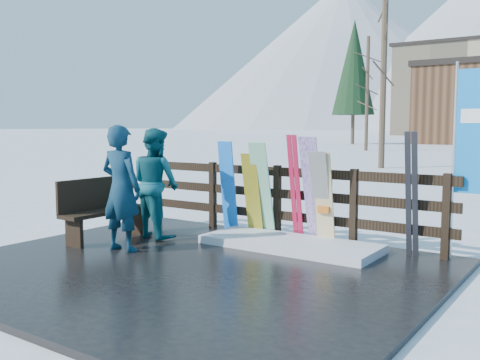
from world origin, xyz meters
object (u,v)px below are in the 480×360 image
Objects in this scene: snowboard_5 at (324,199)px; rental_flag at (468,139)px; bench at (102,207)px; snowboard_0 at (228,187)px; person_front at (121,188)px; snowboard_2 at (252,195)px; snowboard_3 at (313,191)px; snowboard_1 at (262,190)px; snowboard_4 at (321,199)px; person_back at (155,183)px.

rental_flag is at bearing 8.10° from snowboard_5.
snowboard_0 is at bearing 49.33° from bench.
snowboard_0 is at bearing -109.80° from person_front.
snowboard_3 reaches higher than snowboard_2.
snowboard_1 is (1.98, 1.53, 0.25)m from bench.
bench is at bearing -27.81° from person_front.
snowboard_5 is at bearing -0.00° from snowboard_0.
bench is at bearing -153.03° from snowboard_4.
bench is 0.96m from person_front.
snowboard_3 is at bearing -0.00° from snowboard_0.
snowboard_3 reaches higher than snowboard_0.
person_back is (-4.38, -1.20, -0.73)m from rental_flag.
snowboard_2 reaches higher than bench.
rental_flag is (1.90, 0.27, 0.90)m from snowboard_5.
snowboard_0 is 1.20m from person_back.
snowboard_4 is 0.04m from snowboard_5.
snowboard_0 reaches higher than snowboard_2.
snowboard_0 reaches higher than snowboard_5.
rental_flag is at bearing 7.92° from snowboard_4.
person_back reaches higher than bench.
snowboard_3 is 0.64× the size of rental_flag.
person_back reaches higher than snowboard_4.
snowboard_1 reaches higher than snowboard_4.
snowboard_1 is 0.87× the size of person_front.
bench is 3.42m from snowboard_5.
snowboard_1 is 0.89× the size of person_back.
snowboard_4 is 0.81× the size of person_front.
snowboard_0 reaches higher than bench.
snowboard_0 is 0.49m from snowboard_2.
snowboard_5 is 2.12m from rental_flag.
bench is at bearing -139.58° from snowboard_2.
bench is 0.90× the size of snowboard_3.
person_front reaches higher than bench.
person_back is at bearing -164.71° from rental_flag.
person_back reaches higher than snowboard_3.
person_front reaches higher than snowboard_0.
rental_flag reaches higher than snowboard_5.
snowboard_3 reaches higher than snowboard_5.
snowboard_2 is at bearing -175.10° from rental_flag.
snowboard_4 is (1.03, 0.00, -0.06)m from snowboard_1.
person_front is at bearing -122.06° from snowboard_1.
rental_flag reaches higher than bench.
snowboard_3 reaches higher than snowboard_1.
snowboard_4 is at bearing -172.08° from rental_flag.
snowboard_2 is 0.76× the size of person_front.
snowboard_0 reaches higher than snowboard_4.
snowboard_2 is at bearing 40.42° from bench.
snowboard_2 is 1.56m from person_back.
snowboard_5 is 2.93m from person_front.
person_front is 0.98m from person_back.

